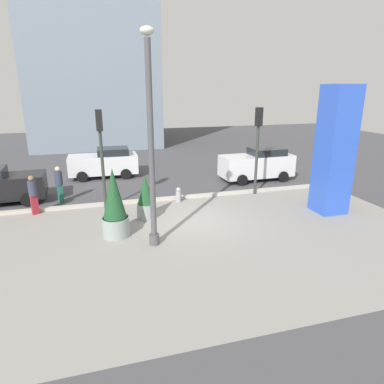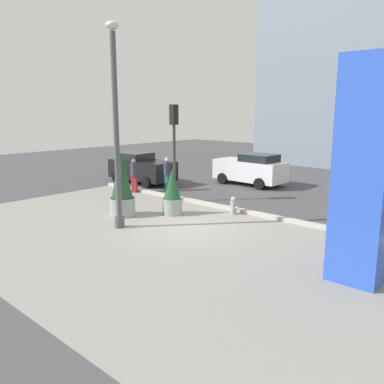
% 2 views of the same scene
% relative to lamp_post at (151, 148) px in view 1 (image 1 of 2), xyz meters
% --- Properties ---
extents(ground_plane, '(60.00, 60.00, 0.00)m').
position_rel_lamp_post_xyz_m(ground_plane, '(1.90, 5.67, -3.49)').
color(ground_plane, '#47474C').
extents(plaza_pavement, '(18.00, 10.00, 0.02)m').
position_rel_lamp_post_xyz_m(plaza_pavement, '(1.90, -0.33, -3.49)').
color(plaza_pavement, gray).
rests_on(plaza_pavement, ground_plane).
extents(curb_strip, '(18.00, 0.24, 0.16)m').
position_rel_lamp_post_xyz_m(curb_strip, '(1.90, 4.79, -3.41)').
color(curb_strip, '#B7B2A8').
rests_on(curb_strip, ground_plane).
extents(lamp_post, '(0.44, 0.44, 7.15)m').
position_rel_lamp_post_xyz_m(lamp_post, '(0.00, 0.00, 0.00)').
color(lamp_post, '#4C4C51').
rests_on(lamp_post, ground_plane).
extents(art_pillar_blue, '(1.25, 1.25, 5.52)m').
position_rel_lamp_post_xyz_m(art_pillar_blue, '(8.16, 1.22, -0.73)').
color(art_pillar_blue, blue).
rests_on(art_pillar_blue, ground_plane).
extents(potted_plant_near_left, '(1.02, 1.02, 2.63)m').
position_rel_lamp_post_xyz_m(potted_plant_near_left, '(-1.26, 1.13, -2.27)').
color(potted_plant_near_left, gray).
rests_on(potted_plant_near_left, ground_plane).
extents(potted_plant_by_pillar, '(0.80, 0.80, 1.91)m').
position_rel_lamp_post_xyz_m(potted_plant_by_pillar, '(0.12, 2.63, -2.60)').
color(potted_plant_by_pillar, gray).
rests_on(potted_plant_by_pillar, ground_plane).
extents(fire_hydrant, '(0.36, 0.26, 0.75)m').
position_rel_lamp_post_xyz_m(fire_hydrant, '(1.97, 4.35, -3.12)').
color(fire_hydrant, '#99999E').
rests_on(fire_hydrant, ground_plane).
extents(traffic_light_far_side, '(0.28, 0.42, 4.45)m').
position_rel_lamp_post_xyz_m(traffic_light_far_side, '(6.16, 4.55, -0.49)').
color(traffic_light_far_side, '#333833').
rests_on(traffic_light_far_side, ground_plane).
extents(traffic_light_corner, '(0.28, 0.42, 4.49)m').
position_rel_lamp_post_xyz_m(traffic_light_corner, '(-1.51, 4.42, -0.46)').
color(traffic_light_corner, '#333833').
rests_on(traffic_light_corner, ground_plane).
extents(car_passing_lane, '(4.36, 2.05, 1.92)m').
position_rel_lamp_post_xyz_m(car_passing_lane, '(7.56, 7.13, -2.52)').
color(car_passing_lane, silver).
rests_on(car_passing_lane, ground_plane).
extents(car_curb_west, '(4.17, 2.05, 1.81)m').
position_rel_lamp_post_xyz_m(car_curb_west, '(-1.27, 10.42, -2.58)').
color(car_curb_west, silver).
rests_on(car_curb_west, ground_plane).
extents(pedestrian_crossing, '(0.47, 0.47, 1.78)m').
position_rel_lamp_post_xyz_m(pedestrian_crossing, '(-3.57, 5.96, -2.49)').
color(pedestrian_crossing, '#236656').
rests_on(pedestrian_crossing, ground_plane).
extents(pedestrian_on_sidewalk, '(0.48, 0.48, 1.76)m').
position_rel_lamp_post_xyz_m(pedestrian_on_sidewalk, '(-4.53, 4.49, -2.51)').
color(pedestrian_on_sidewalk, maroon).
rests_on(pedestrian_on_sidewalk, ground_plane).
extents(highrise_across_street, '(11.42, 13.06, 19.00)m').
position_rel_lamp_post_xyz_m(highrise_across_street, '(-1.37, 25.96, 6.01)').
color(highrise_across_street, gray).
rests_on(highrise_across_street, ground_plane).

